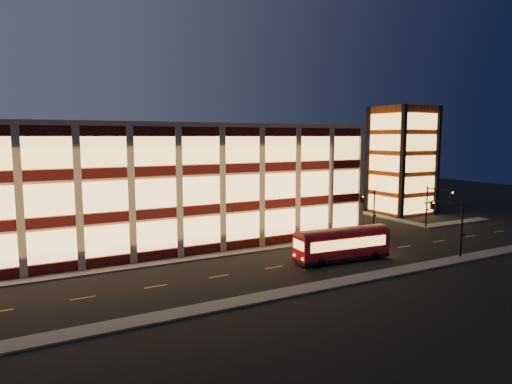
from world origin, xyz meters
TOP-DOWN VIEW (x-y plane):
  - ground at (0.00, 0.00)m, footprint 200.00×200.00m
  - sidewalk_office_south at (-3.00, 1.00)m, footprint 54.00×2.00m
  - sidewalk_office_east at (23.00, 17.00)m, footprint 2.00×30.00m
  - sidewalk_tower_south at (40.00, 1.00)m, footprint 14.00×2.00m
  - sidewalk_tower_west at (34.00, 17.00)m, footprint 2.00×30.00m
  - sidewalk_near at (0.00, -13.00)m, footprint 100.00×2.00m
  - office_building at (-2.91, 16.91)m, footprint 50.45×30.45m
  - stair_tower at (39.95, 11.95)m, footprint 8.60×8.60m
  - traffic_signal_far at (22.21, 0.24)m, footprint 3.79×1.87m
  - traffic_signal_right at (33.50, -0.62)m, footprint 1.20×4.37m
  - traffic_signal_near at (23.50, -11.03)m, footprint 0.32×4.45m
  - trolley_bus at (11.63, -7.17)m, footprint 10.57×3.48m

SIDE VIEW (x-z plane):
  - ground at x=0.00m, z-range 0.00..0.00m
  - sidewalk_office_south at x=-3.00m, z-range 0.00..0.15m
  - sidewalk_office_east at x=23.00m, z-range 0.00..0.15m
  - sidewalk_tower_south at x=40.00m, z-range 0.00..0.15m
  - sidewalk_tower_west at x=34.00m, z-range 0.00..0.15m
  - sidewalk_near at x=0.00m, z-range 0.00..0.15m
  - trolley_bus at x=11.63m, z-range 0.19..3.71m
  - traffic_signal_right at x=33.50m, z-range 1.10..7.10m
  - traffic_signal_far at x=22.21m, z-range 1.11..7.11m
  - traffic_signal_near at x=23.50m, z-range 1.13..7.13m
  - office_building at x=-2.91m, z-range 0.00..14.50m
  - stair_tower at x=39.95m, z-range -0.01..17.99m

